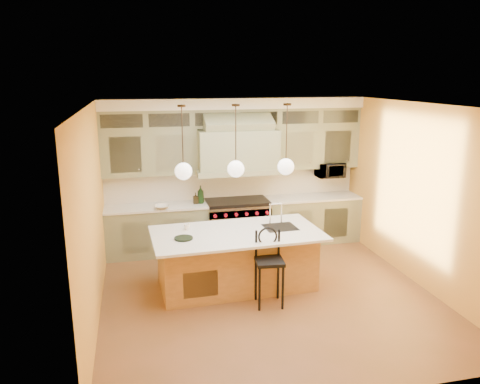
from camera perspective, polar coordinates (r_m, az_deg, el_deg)
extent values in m
plane|color=brown|center=(7.44, 3.37, -12.39)|extent=(5.00, 5.00, 0.00)
plane|color=white|center=(6.68, 3.74, 10.52)|extent=(5.00, 5.00, 0.00)
plane|color=gold|center=(9.27, -0.83, 2.48)|extent=(5.00, 0.00, 5.00)
plane|color=gold|center=(4.71, 12.30, -9.51)|extent=(5.00, 0.00, 5.00)
plane|color=gold|center=(6.67, -17.54, -2.78)|extent=(0.00, 5.00, 5.00)
plane|color=gold|center=(7.98, 21.04, -0.38)|extent=(0.00, 5.00, 5.00)
cube|color=#737A5A|center=(9.03, -10.06, -4.64)|extent=(1.90, 0.65, 0.90)
cube|color=#737A5A|center=(9.66, 8.64, -3.33)|extent=(1.90, 0.65, 0.90)
cube|color=white|center=(8.89, -10.18, -1.77)|extent=(1.90, 0.68, 0.04)
cube|color=white|center=(9.53, 8.74, -0.64)|extent=(1.90, 0.68, 0.04)
cube|color=beige|center=(9.30, -0.80, 1.07)|extent=(5.00, 0.04, 0.56)
cube|color=#737A5A|center=(8.82, -11.00, 4.76)|extent=(1.75, 0.35, 0.85)
cube|color=#737A5A|center=(9.50, 9.06, 5.49)|extent=(1.75, 0.35, 0.85)
cube|color=#737A5A|center=(8.85, -0.36, 5.21)|extent=(1.50, 0.70, 0.75)
cube|color=gray|center=(8.92, -0.36, 2.67)|extent=(1.60, 0.76, 0.10)
cube|color=#333833|center=(8.95, -0.61, 9.02)|extent=(5.00, 0.35, 0.35)
cube|color=white|center=(8.91, -0.59, 10.77)|extent=(5.00, 0.47, 0.20)
cube|color=silver|center=(9.20, -0.35, -4.06)|extent=(1.20, 0.70, 0.90)
cube|color=black|center=(9.06, -0.35, -1.18)|extent=(1.20, 0.70, 0.06)
cube|color=silver|center=(8.80, 0.11, -2.65)|extent=(1.20, 0.06, 0.14)
cube|color=olive|center=(7.56, -0.48, -8.24)|extent=(2.43, 1.23, 0.88)
cube|color=white|center=(7.35, -0.39, -5.07)|extent=(2.69, 1.49, 0.04)
cube|color=black|center=(7.61, 4.91, -4.45)|extent=(0.53, 0.48, 0.05)
cylinder|color=black|center=(6.84, 2.39, -11.77)|extent=(0.04, 0.04, 0.66)
cylinder|color=black|center=(6.90, 5.25, -11.58)|extent=(0.04, 0.04, 0.66)
cylinder|color=black|center=(7.14, 1.95, -10.59)|extent=(0.04, 0.04, 0.66)
cylinder|color=black|center=(7.20, 4.67, -10.43)|extent=(0.04, 0.04, 0.66)
cube|color=black|center=(6.88, 3.61, -8.43)|extent=(0.44, 0.44, 0.05)
torus|color=black|center=(6.92, 3.39, -5.45)|extent=(0.29, 0.06, 0.29)
imported|color=black|center=(9.64, 10.91, 2.66)|extent=(0.54, 0.37, 0.30)
imported|color=black|center=(8.90, -4.82, -0.31)|extent=(0.14, 0.15, 0.34)
imported|color=black|center=(8.90, -5.44, -0.76)|extent=(0.09, 0.10, 0.21)
imported|color=silver|center=(8.64, -9.44, -1.82)|extent=(0.30, 0.30, 0.07)
imported|color=white|center=(7.49, -6.49, -4.26)|extent=(0.11, 0.11, 0.09)
cylinder|color=#2D2319|center=(6.88, -7.15, 10.38)|extent=(0.12, 0.12, 0.03)
cylinder|color=#2D2319|center=(6.93, -7.04, 6.70)|extent=(0.02, 0.02, 0.93)
sphere|color=white|center=(7.01, -6.91, 2.52)|extent=(0.26, 0.26, 0.26)
cylinder|color=#2D2319|center=(7.01, -0.53, 10.55)|extent=(0.12, 0.12, 0.03)
cylinder|color=#2D2319|center=(7.05, -0.52, 6.94)|extent=(0.02, 0.02, 0.93)
sphere|color=white|center=(7.13, -0.51, 2.83)|extent=(0.26, 0.26, 0.26)
cylinder|color=#2D2319|center=(7.23, 5.79, 10.58)|extent=(0.12, 0.12, 0.03)
cylinder|color=#2D2319|center=(7.27, 5.70, 7.08)|extent=(0.02, 0.02, 0.93)
sphere|color=white|center=(7.35, 5.60, 3.09)|extent=(0.26, 0.26, 0.26)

